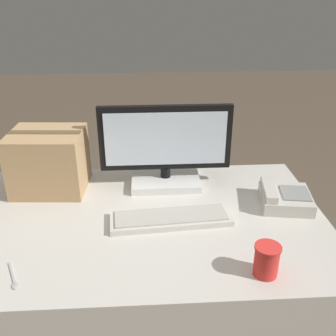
{
  "coord_description": "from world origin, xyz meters",
  "views": [
    {
      "loc": [
        0.21,
        -1.28,
        1.56
      ],
      "look_at": [
        0.3,
        0.13,
        0.88
      ],
      "focal_mm": 42.0,
      "sensor_mm": 36.0,
      "label": 1
    }
  ],
  "objects": [
    {
      "name": "keyboard",
      "position": [
        0.3,
        -0.03,
        0.74
      ],
      "size": [
        0.47,
        0.18,
        0.03
      ],
      "rotation": [
        0.0,
        0.0,
        0.08
      ],
      "color": "beige",
      "rests_on": "office_desk"
    },
    {
      "name": "office_desk",
      "position": [
        0.0,
        0.0,
        0.36
      ],
      "size": [
        1.8,
        0.9,
        0.73
      ],
      "color": "beige",
      "rests_on": "ground_plane"
    },
    {
      "name": "cardboard_box",
      "position": [
        -0.21,
        0.27,
        0.86
      ],
      "size": [
        0.32,
        0.27,
        0.26
      ],
      "rotation": [
        0.0,
        0.0,
        -0.06
      ],
      "color": "tan",
      "rests_on": "office_desk"
    },
    {
      "name": "desk_phone",
      "position": [
        0.77,
        0.07,
        0.76
      ],
      "size": [
        0.22,
        0.23,
        0.08
      ],
      "rotation": [
        0.0,
        0.0,
        -0.15
      ],
      "color": "beige",
      "rests_on": "office_desk"
    },
    {
      "name": "monitor",
      "position": [
        0.29,
        0.28,
        0.88
      ],
      "size": [
        0.57,
        0.23,
        0.36
      ],
      "color": "white",
      "rests_on": "office_desk"
    },
    {
      "name": "spoon",
      "position": [
        -0.21,
        -0.32,
        0.73
      ],
      "size": [
        0.07,
        0.13,
        0.0
      ],
      "rotation": [
        0.0,
        0.0,
        5.15
      ],
      "color": "#B2B2B7",
      "rests_on": "office_desk"
    },
    {
      "name": "paper_cup_right",
      "position": [
        0.57,
        -0.34,
        0.78
      ],
      "size": [
        0.08,
        0.08,
        0.11
      ],
      "color": "red",
      "rests_on": "office_desk"
    }
  ]
}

